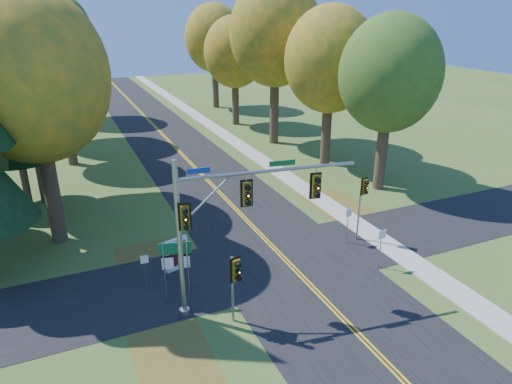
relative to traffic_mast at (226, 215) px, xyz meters
name	(u,v)px	position (x,y,z in m)	size (l,w,h in m)	color
ground	(302,277)	(4.39, 0.93, -4.70)	(160.00, 160.00, 0.00)	#395B20
road_main	(302,277)	(4.39, 0.93, -4.69)	(8.00, 160.00, 0.02)	black
road_cross	(284,259)	(4.39, 2.93, -4.69)	(60.00, 6.00, 0.02)	black
centerline_left	(300,277)	(4.29, 0.93, -4.67)	(0.10, 160.00, 0.01)	gold
centerline_right	(304,276)	(4.49, 0.93, -4.67)	(0.10, 160.00, 0.01)	gold
sidewalk_east	(398,252)	(10.59, 0.93, -4.67)	(1.60, 160.00, 0.06)	#9E998E
leaf_patch_w_near	(159,266)	(-2.11, 4.93, -4.69)	(4.00, 6.00, 0.00)	brown
leaf_patch_e	(346,211)	(11.19, 6.93, -4.69)	(3.50, 8.00, 0.00)	brown
leaf_patch_w_far	(173,356)	(-3.11, -2.07, -4.69)	(3.00, 5.00, 0.00)	brown
tree_w_a	(33,77)	(-6.74, 10.31, 4.79)	(8.00, 8.00, 14.15)	#38281C
tree_e_a	(390,74)	(15.95, 9.70, 3.83)	(7.20, 7.20, 12.73)	#38281C
tree_w_b	(22,50)	(-7.33, 17.22, 5.67)	(8.60, 8.60, 15.38)	#38281C
tree_e_b	(331,60)	(15.36, 16.51, 4.20)	(7.60, 7.60, 13.33)	#38281C
tree_w_c	(60,72)	(-5.15, 25.40, 3.25)	(6.80, 6.80, 11.91)	#38281C
tree_e_c	(276,33)	(14.27, 24.62, 5.96)	(8.80, 8.80, 15.79)	#38281C
tree_w_d	(47,43)	(-5.74, 34.11, 5.08)	(8.20, 8.20, 14.56)	#38281C
tree_e_d	(235,53)	(13.65, 33.80, 3.54)	(7.00, 7.00, 12.32)	#38281C
tree_w_e	(57,34)	(-4.53, 45.02, 5.38)	(8.40, 8.40, 14.97)	#38281C
tree_e_e	(214,38)	(14.86, 44.51, 4.49)	(7.80, 7.80, 13.74)	#38281C
pine_c	(1,62)	(-8.61, 16.93, 4.99)	(5.60, 5.60, 20.56)	#38281C
traffic_mast	(226,215)	(0.00, 0.00, 0.00)	(8.00, 1.36, 7.31)	gray
east_signal_pole	(363,193)	(9.44, 3.09, -1.69)	(0.46, 0.53, 3.97)	#94989C
ped_signal_pole	(235,275)	(-0.06, -1.15, -2.25)	(0.51, 0.60, 3.30)	#93959B
route_sign_cluster	(176,259)	(-1.94, 1.45, -2.47)	(1.45, 0.39, 3.17)	gray
info_kiosk	(177,254)	(-1.25, 4.25, -3.80)	(1.29, 0.55, 1.80)	silver
reg_sign_e_north	(348,219)	(8.59, 3.13, -3.16)	(0.43, 0.10, 2.24)	gray
reg_sign_e_south	(381,241)	(8.59, 0.13, -3.14)	(0.43, 0.07, 2.27)	gray
reg_sign_w	(145,266)	(-3.10, 2.92, -3.33)	(0.38, 0.08, 2.00)	gray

